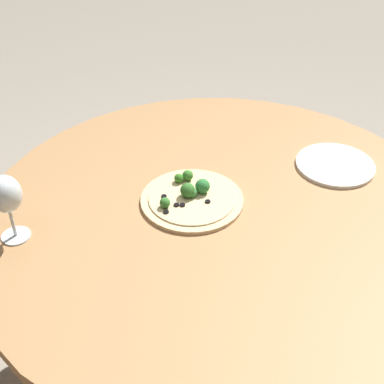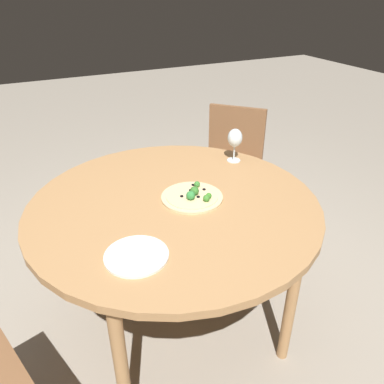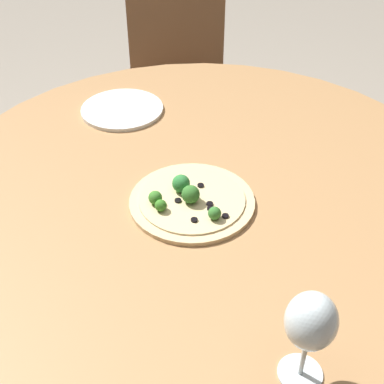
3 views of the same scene
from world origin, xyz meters
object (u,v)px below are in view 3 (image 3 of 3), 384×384
at_px(chair_2, 179,90).
at_px(plate_near, 122,109).
at_px(wine_glass, 311,324).
at_px(pizza, 191,200).

xyz_separation_m(chair_2, plate_near, (-0.69, -0.02, 0.30)).
height_order(chair_2, plate_near, chair_2).
xyz_separation_m(chair_2, wine_glass, (-1.39, -0.53, 0.41)).
bearing_deg(wine_glass, chair_2, 20.88).
distance_m(chair_2, wine_glass, 1.54).
bearing_deg(pizza, plate_near, 37.76).
relative_size(chair_2, wine_glass, 4.92).
distance_m(wine_glass, plate_near, 0.87).
height_order(pizza, wine_glass, wine_glass).
bearing_deg(plate_near, chair_2, 1.51).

